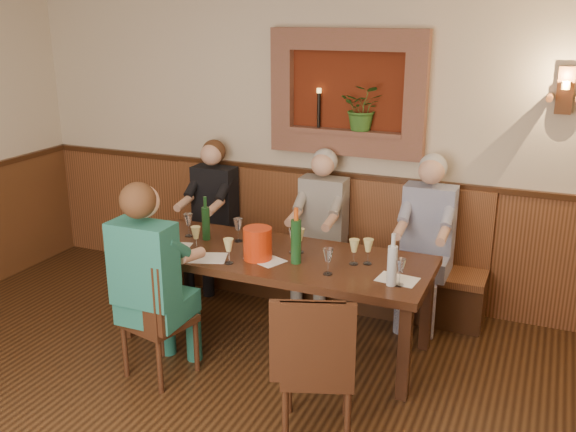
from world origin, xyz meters
name	(u,v)px	position (x,y,z in m)	size (l,w,h in m)	color
room_shell	(105,155)	(0.00, 0.00, 1.89)	(6.04, 6.04, 2.82)	beige
wainscoting	(127,402)	(0.00, 0.00, 0.59)	(6.02, 6.02, 1.15)	#4F2E16
wall_niche	(351,99)	(0.24, 2.94, 1.81)	(1.36, 0.30, 1.06)	#581D0C
wall_sconce	(565,92)	(1.90, 2.93, 1.94)	(0.25, 0.20, 0.35)	#4F2E16
dining_table	(273,263)	(0.00, 1.85, 0.68)	(2.40, 0.90, 0.75)	#391B11
bench	(316,263)	(0.00, 2.79, 0.33)	(3.00, 0.45, 1.11)	#381E0F
chair_near_left	(158,340)	(-0.56, 1.09, 0.27)	(0.50, 0.50, 0.94)	#391B11
chair_near_right	(317,393)	(0.72, 0.90, 0.28)	(0.55, 0.55, 0.97)	#391B11
person_bench_left	(211,227)	(-1.02, 2.69, 0.57)	(0.40, 0.49, 1.39)	black
person_bench_mid	(320,242)	(0.07, 2.69, 0.57)	(0.41, 0.50, 1.39)	#5C5954
person_bench_right	(425,255)	(0.99, 2.69, 0.59)	(0.42, 0.52, 1.43)	navy
person_chair_front	(154,298)	(-0.56, 1.07, 0.61)	(0.44, 0.54, 1.47)	#1A535E
spittoon_bucket	(258,243)	(-0.06, 1.71, 0.87)	(0.21, 0.21, 0.24)	red
wine_bottle_green_a	(296,240)	(0.23, 1.75, 0.92)	(0.09, 0.09, 0.42)	#19471E
wine_bottle_green_b	(206,222)	(-0.63, 1.94, 0.89)	(0.07, 0.07, 0.36)	#19471E
water_bottle	(392,264)	(0.97, 1.63, 0.90)	(0.09, 0.09, 0.37)	silver
tasting_sheet_a	(171,247)	(-0.80, 1.68, 0.75)	(0.29, 0.21, 0.00)	white
tasting_sheet_b	(265,260)	(0.00, 1.71, 0.75)	(0.28, 0.20, 0.00)	white
tasting_sheet_c	(397,279)	(0.99, 1.73, 0.75)	(0.27, 0.19, 0.00)	white
tasting_sheet_d	(205,258)	(-0.43, 1.57, 0.75)	(0.31, 0.22, 0.00)	white
wine_glass_0	(160,233)	(-0.90, 1.69, 0.85)	(0.08, 0.08, 0.19)	#E0D886
wine_glass_1	(188,225)	(-0.81, 1.95, 0.85)	(0.08, 0.08, 0.19)	white
wine_glass_2	(196,239)	(-0.58, 1.69, 0.85)	(0.08, 0.08, 0.19)	#E0D886
wine_glass_3	(238,230)	(-0.37, 1.99, 0.85)	(0.08, 0.08, 0.19)	white
wine_glass_4	(250,247)	(-0.11, 1.69, 0.85)	(0.08, 0.08, 0.19)	#E0D886
wine_glass_5	(300,241)	(0.17, 1.95, 0.85)	(0.08, 0.08, 0.19)	#E0D886
wine_glass_6	(328,262)	(0.52, 1.64, 0.85)	(0.08, 0.08, 0.19)	white
wine_glass_7	(354,252)	(0.63, 1.89, 0.85)	(0.08, 0.08, 0.19)	#E0D886
wine_glass_8	(400,272)	(1.02, 1.64, 0.85)	(0.08, 0.08, 0.19)	white
wine_glass_9	(229,251)	(-0.22, 1.55, 0.85)	(0.08, 0.08, 0.19)	#E0D886
wine_glass_10	(368,252)	(0.72, 1.93, 0.85)	(0.08, 0.08, 0.19)	#E0D886
wine_glass_11	(293,241)	(0.13, 1.93, 0.85)	(0.08, 0.08, 0.19)	white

